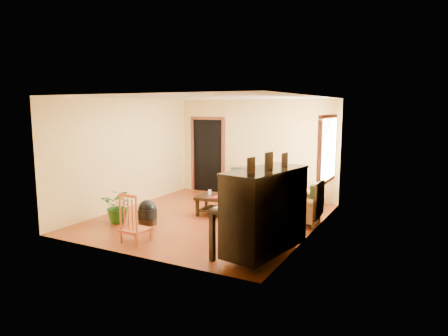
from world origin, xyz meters
The scene contains 16 objects.
floor centered at (0.00, 0.00, 0.00)m, with size 5.00×5.00×0.00m, color #64240D.
doorway centered at (-1.45, 2.48, 1.02)m, with size 1.08×0.16×2.05m, color black.
window centered at (2.21, 1.30, 1.50)m, with size 0.12×1.36×1.46m, color white.
sofa centered at (0.51, 1.99, 0.44)m, with size 2.07×0.87×0.89m, color brown.
coffee_table centered at (0.19, 0.34, 0.22)m, with size 1.19×0.65×0.43m, color black.
armchair centered at (1.87, 0.60, 0.47)m, with size 0.89×0.93×0.93m, color brown.
piano centered at (1.90, -1.51, 0.71)m, with size 0.95×1.61×1.42m, color black.
footstool centered at (-0.91, -0.97, 0.19)m, with size 0.40×0.40×0.38m, color black.
red_chair centered at (-0.39, -1.95, 0.45)m, with size 0.42×0.46×0.90m, color #9A381C.
leaning_frame centered at (1.64, 2.35, 0.28)m, with size 0.42×0.09×0.56m, color gold.
ceramic_crock centered at (1.87, 2.24, 0.12)m, with size 0.20×0.20×0.25m, color #304890.
potted_plant centered at (-1.52, -1.14, 0.36)m, with size 0.65×0.56×0.72m, color #1F5518.
book centered at (0.01, 0.17, 0.45)m, with size 0.18×0.25×0.02m, color maroon.
candle centered at (-0.19, 0.36, 0.49)m, with size 0.07×0.07×0.12m, color silver.
glass_jar centered at (0.25, 0.31, 0.46)m, with size 0.08×0.08×0.06m, color white.
remote centered at (0.49, 0.43, 0.44)m, with size 0.16×0.04×0.02m, color black.
Camera 1 is at (4.19, -7.31, 2.38)m, focal length 32.00 mm.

